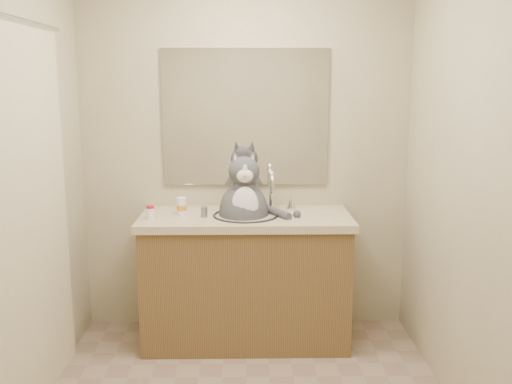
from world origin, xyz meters
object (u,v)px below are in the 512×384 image
at_px(pill_bottle_orange, 182,206).
at_px(cat, 244,208).
at_px(grey_canister, 204,212).
at_px(pill_bottle_redcap, 150,212).

bearing_deg(pill_bottle_orange, cat, -3.64).
bearing_deg(pill_bottle_orange, grey_canister, -25.98).
bearing_deg(pill_bottle_redcap, cat, 8.15).
bearing_deg(grey_canister, cat, 10.63).
xyz_separation_m(pill_bottle_redcap, pill_bottle_orange, (0.18, 0.11, 0.01)).
height_order(cat, pill_bottle_orange, cat).
height_order(pill_bottle_redcap, pill_bottle_orange, pill_bottle_orange).
height_order(cat, grey_canister, cat).
distance_m(cat, pill_bottle_redcap, 0.59).
distance_m(cat, pill_bottle_orange, 0.40).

